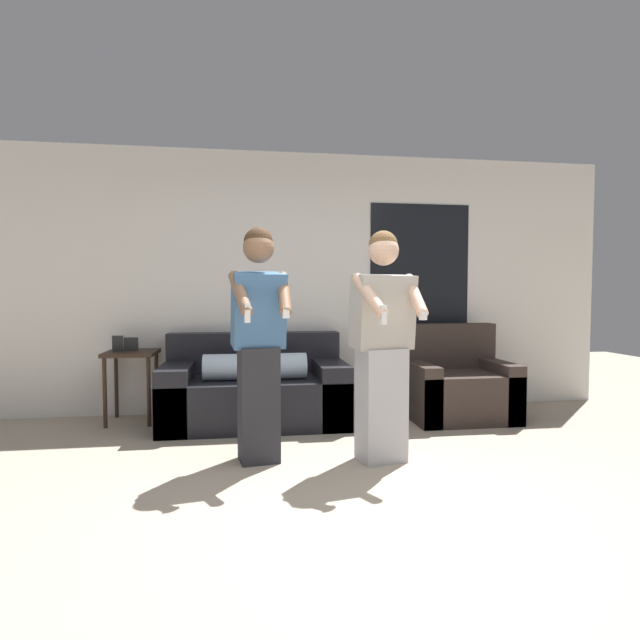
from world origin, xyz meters
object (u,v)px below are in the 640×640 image
Objects in this scene: armchair at (456,386)px; person_left at (259,341)px; side_table at (131,362)px; person_right at (382,345)px; couch at (255,391)px.

person_left is at bearing -152.09° from armchair.
person_right is (2.08, -1.45, 0.28)m from side_table.
person_left is (0.01, -1.13, 0.58)m from couch.
side_table is (-3.16, 0.29, 0.26)m from armchair.
person_right reaches higher than couch.
couch is 1.64m from person_right.
person_left reaches higher than couch.
couch is 1.00× the size of person_left.
couch is 1.01× the size of person_right.
armchair is 3.18m from side_table.
side_table is (-1.17, 0.20, 0.27)m from couch.
couch is at bearing 126.03° from person_right.
couch is at bearing 177.54° from armchair.
person_right is at bearing -34.79° from side_table.
person_left reaches higher than side_table.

